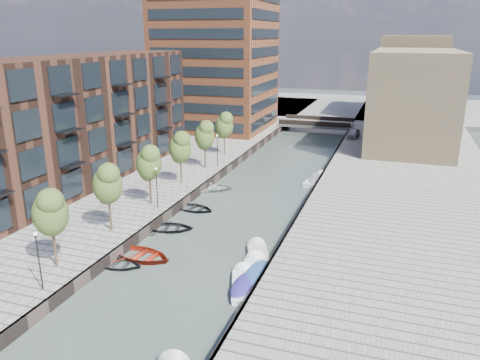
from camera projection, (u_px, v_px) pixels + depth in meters
The scene contains 30 objects.
water at pixel (272, 179), 58.18m from camera, with size 300.00×300.00×0.00m, color #38473F.
quay_left at pixel (36, 153), 69.06m from camera, with size 60.00×140.00×1.00m, color gray.
quay_right at pixel (408, 188), 53.13m from camera, with size 20.00×140.00×1.00m, color gray.
quay_wall_left at pixel (226, 171), 59.90m from camera, with size 0.25×140.00×1.00m, color #332823.
quay_wall_right at pixel (321, 180), 56.16m from camera, with size 0.25×140.00×1.00m, color #332823.
far_closure at pixel (336, 107), 112.26m from camera, with size 80.00×40.00×1.00m, color gray.
apartment_block at pixel (79, 120), 52.88m from camera, with size 8.00×38.00×14.00m, color #311B13.
tower at pixel (216, 42), 81.21m from camera, with size 18.00×18.00×30.00m, color brown.
tan_block_near at pixel (412, 98), 70.77m from camera, with size 12.00×25.00×14.00m, color #957D5B.
tan_block_far at pixel (411, 77), 93.97m from camera, with size 12.00×20.00×16.00m, color #957D5B.
bridge at pixel (317, 123), 86.69m from camera, with size 13.00×6.00×1.30m.
tree_1 at pixel (50, 211), 32.99m from camera, with size 2.50×2.50×5.95m.
tree_2 at pixel (107, 183), 39.32m from camera, with size 2.50×2.50×5.95m.
tree_3 at pixel (149, 162), 45.64m from camera, with size 2.50×2.50×5.95m.
tree_4 at pixel (180, 146), 51.97m from camera, with size 2.50×2.50×5.95m.
tree_5 at pixel (205, 134), 58.30m from camera, with size 2.50×2.50×5.95m.
tree_6 at pixel (224, 124), 64.62m from camera, with size 2.50×2.50×5.95m.
lamp_0 at pixel (38, 255), 30.41m from camera, with size 0.24×0.24×4.12m.
lamp_1 at pixel (157, 184), 44.88m from camera, with size 0.24×0.24×4.12m.
lamp_2 at pixel (217, 147), 59.34m from camera, with size 0.24×0.24×4.12m.
sloop_0 at pixel (118, 266), 36.33m from camera, with size 2.92×4.09×0.85m, color black.
sloop_1 at pixel (170, 230), 43.04m from camera, with size 3.19×4.47×0.93m, color black.
sloop_2 at pixel (142, 259), 37.57m from camera, with size 3.70×5.18×1.07m, color maroon.
sloop_3 at pixel (212, 190), 53.97m from camera, with size 3.42×4.78×0.99m, color beige.
sloop_4 at pixel (194, 210), 47.89m from camera, with size 3.04×4.26×0.88m, color black.
motorboat_0 at pixel (256, 273), 34.92m from camera, with size 3.28×5.39×1.70m.
motorboat_2 at pixel (258, 255), 38.00m from camera, with size 3.07×4.81×1.52m.
motorboat_3 at pixel (244, 284), 33.38m from camera, with size 3.00×4.97×1.57m.
motorboat_4 at pixel (316, 180), 57.08m from camera, with size 2.37×5.12×1.64m.
car at pixel (353, 133), 76.74m from camera, with size 1.72×4.27×1.46m, color gray.
Camera 1 is at (14.11, -13.88, 17.25)m, focal length 35.00 mm.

